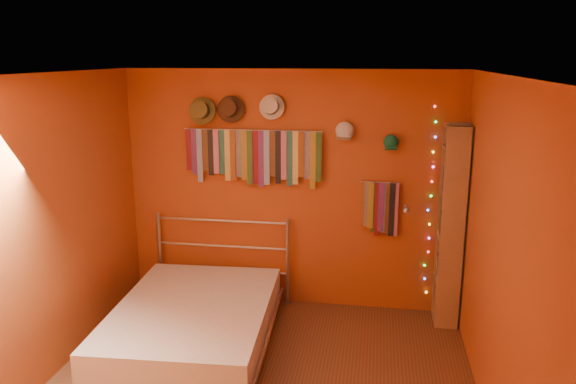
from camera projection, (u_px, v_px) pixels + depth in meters
The scene contains 15 objects.
back_wall at pixel (291, 191), 5.87m from camera, with size 3.50×0.02×2.50m, color #8C3916.
right_wall at pixel (499, 258), 3.92m from camera, with size 0.02×3.50×2.50m, color #8C3916.
left_wall at pixel (40, 234), 4.47m from camera, with size 0.02×3.50×2.50m, color #8C3916.
ceiling at pixel (252, 75), 3.90m from camera, with size 3.50×3.50×0.02m, color white.
tie_rack at pixel (254, 154), 5.78m from camera, with size 1.45×0.03×0.60m.
small_tie_rack at pixel (380, 207), 5.69m from camera, with size 0.40×0.03×0.56m.
fedora_olive at pixel (201, 110), 5.72m from camera, with size 0.28×0.15×0.28m.
fedora_brown at pixel (230, 109), 5.67m from camera, with size 0.28×0.15×0.27m.
fedora_white at pixel (271, 107), 5.60m from camera, with size 0.25×0.14×0.25m.
cap_white at pixel (345, 131), 5.58m from camera, with size 0.18×0.23×0.18m.
cap_green at pixel (391, 142), 5.53m from camera, with size 0.16×0.20×0.16m.
fairy_lights at pixel (430, 203), 5.63m from camera, with size 0.06×0.02×1.95m.
reading_lamp at pixel (406, 210), 5.49m from camera, with size 0.07×0.30×0.09m.
bookshelf at pixel (455, 226), 5.46m from camera, with size 0.25×0.34×2.00m.
bed at pixel (193, 324), 5.16m from camera, with size 1.56×2.04×0.97m.
Camera 1 is at (0.89, -3.89, 2.64)m, focal length 35.00 mm.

